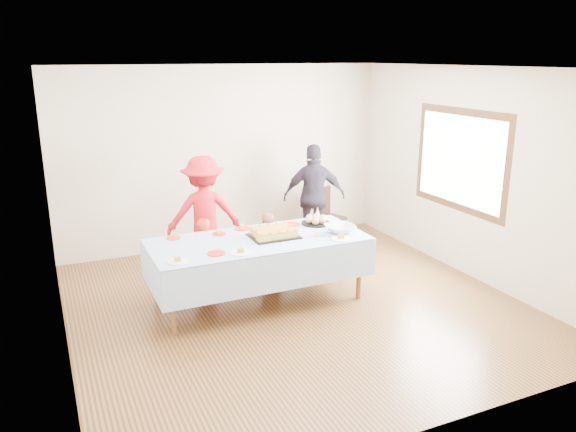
# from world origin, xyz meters

# --- Properties ---
(ground) EXTENTS (5.00, 5.00, 0.00)m
(ground) POSITION_xyz_m (0.00, 0.00, 0.00)
(ground) COLOR #442713
(ground) RESTS_ON ground
(room_walls) EXTENTS (5.04, 5.04, 2.72)m
(room_walls) POSITION_xyz_m (0.05, 0.00, 1.77)
(room_walls) COLOR beige
(room_walls) RESTS_ON ground
(party_table) EXTENTS (2.50, 1.10, 0.78)m
(party_table) POSITION_xyz_m (-0.35, 0.27, 0.72)
(party_table) COLOR brown
(party_table) RESTS_ON ground
(birthday_cake) EXTENTS (0.55, 0.42, 0.10)m
(birthday_cake) POSITION_xyz_m (-0.15, 0.27, 0.83)
(birthday_cake) COLOR black
(birthday_cake) RESTS_ON party_table
(rolls_tray) EXTENTS (0.36, 0.36, 0.11)m
(rolls_tray) POSITION_xyz_m (0.53, 0.53, 0.83)
(rolls_tray) COLOR black
(rolls_tray) RESTS_ON party_table
(punch_bowl) EXTENTS (0.35, 0.35, 0.09)m
(punch_bowl) POSITION_xyz_m (0.65, 0.11, 0.82)
(punch_bowl) COLOR silver
(punch_bowl) RESTS_ON party_table
(party_hat) EXTENTS (0.09, 0.09, 0.16)m
(party_hat) POSITION_xyz_m (0.66, 0.73, 0.86)
(party_hat) COLOR white
(party_hat) RESTS_ON party_table
(fork_pile) EXTENTS (0.24, 0.18, 0.07)m
(fork_pile) POSITION_xyz_m (0.36, 0.10, 0.81)
(fork_pile) COLOR white
(fork_pile) RESTS_ON party_table
(plate_red_far_a) EXTENTS (0.17, 0.17, 0.01)m
(plate_red_far_a) POSITION_xyz_m (-1.23, 0.69, 0.79)
(plate_red_far_a) COLOR red
(plate_red_far_a) RESTS_ON party_table
(plate_red_far_b) EXTENTS (0.16, 0.16, 0.01)m
(plate_red_far_b) POSITION_xyz_m (-0.70, 0.63, 0.79)
(plate_red_far_b) COLOR red
(plate_red_far_b) RESTS_ON party_table
(plate_red_far_c) EXTENTS (0.20, 0.20, 0.01)m
(plate_red_far_c) POSITION_xyz_m (-0.38, 0.71, 0.79)
(plate_red_far_c) COLOR red
(plate_red_far_c) RESTS_ON party_table
(plate_red_far_d) EXTENTS (0.20, 0.20, 0.01)m
(plate_red_far_d) POSITION_xyz_m (0.25, 0.63, 0.79)
(plate_red_far_d) COLOR red
(plate_red_far_d) RESTS_ON party_table
(plate_red_near) EXTENTS (0.20, 0.20, 0.01)m
(plate_red_near) POSITION_xyz_m (-0.94, -0.02, 0.79)
(plate_red_near) COLOR red
(plate_red_near) RESTS_ON party_table
(plate_white_left) EXTENTS (0.21, 0.21, 0.01)m
(plate_white_left) POSITION_xyz_m (-1.38, -0.09, 0.79)
(plate_white_left) COLOR white
(plate_white_left) RESTS_ON party_table
(plate_white_mid) EXTENTS (0.23, 0.23, 0.01)m
(plate_white_mid) POSITION_xyz_m (-0.69, -0.11, 0.79)
(plate_white_mid) COLOR white
(plate_white_mid) RESTS_ON party_table
(plate_white_right) EXTENTS (0.24, 0.24, 0.01)m
(plate_white_right) POSITION_xyz_m (0.52, -0.14, 0.79)
(plate_white_right) COLOR white
(plate_white_right) RESTS_ON party_table
(dining_chair) EXTENTS (0.49, 0.49, 0.86)m
(dining_chair) POSITION_xyz_m (1.42, 1.88, 0.48)
(dining_chair) COLOR black
(dining_chair) RESTS_ON ground
(toddler_left) EXTENTS (0.37, 0.28, 0.92)m
(toddler_left) POSITION_xyz_m (-0.83, 0.90, 0.46)
(toddler_left) COLOR red
(toddler_left) RESTS_ON ground
(toddler_mid) EXTENTS (0.42, 0.34, 0.75)m
(toddler_mid) POSITION_xyz_m (0.12, 0.90, 0.37)
(toddler_mid) COLOR #2C7A28
(toddler_mid) RESTS_ON ground
(toddler_right) EXTENTS (0.49, 0.41, 0.88)m
(toddler_right) POSITION_xyz_m (0.01, 0.90, 0.44)
(toddler_right) COLOR #C8725D
(toddler_right) RESTS_ON ground
(adult_left) EXTENTS (1.09, 0.74, 1.56)m
(adult_left) POSITION_xyz_m (-0.60, 1.60, 0.78)
(adult_left) COLOR red
(adult_left) RESTS_ON ground
(adult_right) EXTENTS (1.00, 0.68, 1.57)m
(adult_right) POSITION_xyz_m (1.15, 1.78, 0.79)
(adult_right) COLOR #2A2432
(adult_right) RESTS_ON ground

